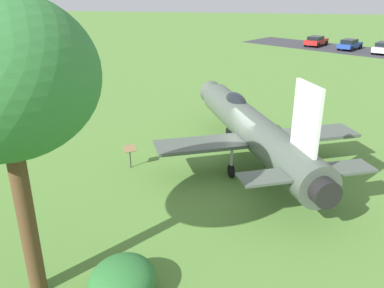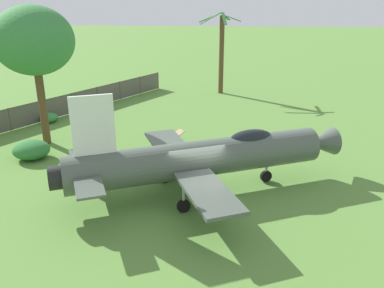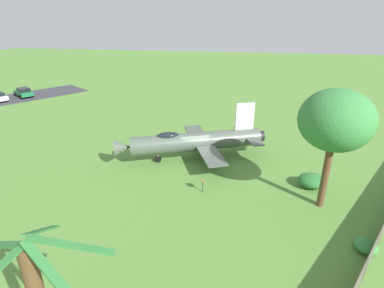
{
  "view_description": "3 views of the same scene",
  "coord_description": "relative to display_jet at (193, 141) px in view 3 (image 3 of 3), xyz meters",
  "views": [
    {
      "loc": [
        -18.72,
        0.13,
        8.59
      ],
      "look_at": [
        -4.03,
        2.45,
        2.5
      ],
      "focal_mm": 37.6,
      "sensor_mm": 36.0,
      "label": 1
    },
    {
      "loc": [
        0.97,
        -17.6,
        9.17
      ],
      "look_at": [
        -0.26,
        -0.48,
        2.68
      ],
      "focal_mm": 37.97,
      "sensor_mm": 36.0,
      "label": 2
    },
    {
      "loc": [
        -4.32,
        25.87,
        12.48
      ],
      "look_at": [
        0.3,
        0.78,
        1.8
      ],
      "focal_mm": 28.19,
      "sensor_mm": 36.0,
      "label": 3
    }
  ],
  "objects": [
    {
      "name": "ground_plane",
      "position": [
        -0.35,
        -0.15,
        -1.8
      ],
      "size": [
        200.0,
        200.0,
        0.0
      ],
      "primitive_type": "plane",
      "color": "#568438"
    },
    {
      "name": "display_jet",
      "position": [
        0.0,
        0.0,
        0.0
      ],
      "size": [
        13.63,
        9.85,
        5.21
      ],
      "rotation": [
        0.0,
        0.0,
        0.4
      ],
      "color": "#4C564C",
      "rests_on": "ground_plane"
    },
    {
      "name": "shade_tree",
      "position": [
        -10.41,
        5.98,
        4.59
      ],
      "size": [
        4.73,
        4.78,
        8.48
      ],
      "color": "brown",
      "rests_on": "ground_plane"
    },
    {
      "name": "perimeter_fence",
      "position": [
        -13.23,
        9.34,
        -0.93
      ],
      "size": [
        15.35,
        25.33,
        1.65
      ],
      "rotation": [
        0.0,
        0.0,
        10.45
      ],
      "color": "#4C4238",
      "rests_on": "ground_plane"
    },
    {
      "name": "shrub_near_fence",
      "position": [
        -10.24,
        3.41,
        -1.25
      ],
      "size": [
        2.14,
        1.93,
        1.1
      ],
      "color": "#2D7033",
      "rests_on": "ground_plane"
    },
    {
      "name": "shrub_by_tree",
      "position": [
        -12.06,
        10.34,
        -1.46
      ],
      "size": [
        1.27,
        1.41,
        0.69
      ],
      "color": "#387F3D",
      "rests_on": "ground_plane"
    },
    {
      "name": "info_plaque",
      "position": [
        -1.83,
        5.77,
        -0.95
      ],
      "size": [
        0.67,
        0.72,
        1.14
      ],
      "color": "#333333",
      "rests_on": "ground_plane"
    },
    {
      "name": "parked_car_green",
      "position": [
        32.92,
        -19.12,
        -1.01
      ],
      "size": [
        4.52,
        3.93,
        1.56
      ],
      "rotation": [
        0.0,
        0.0,
        5.68
      ],
      "color": "#1E6B3D",
      "rests_on": "ground_plane"
    }
  ]
}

